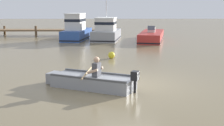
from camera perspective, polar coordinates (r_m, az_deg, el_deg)
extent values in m
plane|color=#7A6B4C|center=(11.66, 3.66, -3.93)|extent=(120.00, 120.00, 0.00)
cube|color=brown|center=(31.39, -14.31, 6.24)|extent=(15.40, 1.50, 0.16)
cylinder|color=brown|center=(33.11, -20.20, 5.99)|extent=(0.24, 0.24, 0.96)
cylinder|color=brown|center=(30.72, -14.61, 6.05)|extent=(0.24, 0.24, 1.04)
cylinder|color=brown|center=(30.05, -7.81, 6.25)|extent=(0.24, 0.24, 1.09)
cylinder|color=brown|center=(29.81, -0.79, 6.37)|extent=(0.24, 0.24, 1.15)
cube|color=gray|center=(10.97, -3.70, -3.70)|extent=(3.28, 2.28, 0.44)
cube|color=gray|center=(11.84, -11.17, -2.79)|extent=(0.61, 0.72, 0.42)
cube|color=#4D4E51|center=(10.47, -5.00, -3.03)|extent=(2.80, 1.32, 0.08)
cube|color=#4D4E51|center=(11.35, -2.54, -1.89)|extent=(2.80, 1.32, 0.08)
cube|color=#A0A2A8|center=(10.88, -3.25, -2.84)|extent=(0.67, 1.04, 0.06)
cylinder|color=black|center=(10.32, 4.48, -4.37)|extent=(0.13, 0.13, 0.54)
cube|color=black|center=(10.24, 4.51, -2.48)|extent=(0.33, 0.35, 0.32)
cube|color=#4C4C51|center=(10.79, -3.03, -1.32)|extent=(0.34, 0.40, 0.52)
sphere|color=tan|center=(10.71, -3.05, 0.66)|extent=(0.22, 0.22, 0.22)
cylinder|color=tan|center=(10.62, -3.80, -1.64)|extent=(0.42, 0.26, 0.23)
cylinder|color=tan|center=(11.01, -2.74, -1.18)|extent=(0.42, 0.26, 0.23)
cylinder|color=tan|center=(11.19, -4.96, -1.95)|extent=(0.28, 1.99, 0.06)
cube|color=#2D519E|center=(26.98, -6.83, 5.54)|extent=(2.47, 5.38, 0.91)
cube|color=black|center=(27.01, -6.82, 4.92)|extent=(2.51, 5.43, 0.10)
cube|color=silver|center=(26.45, -7.15, 7.93)|extent=(1.65, 2.35, 1.40)
cube|color=black|center=(26.44, -7.16, 8.31)|extent=(1.68, 2.39, 0.24)
cube|color=white|center=(26.42, -7.19, 9.53)|extent=(1.73, 2.47, 0.08)
cube|color=gray|center=(26.31, -1.06, 5.46)|extent=(2.74, 4.80, 0.89)
cube|color=black|center=(26.34, -1.06, 4.83)|extent=(2.79, 4.84, 0.10)
cube|color=silver|center=(25.83, -1.21, 7.53)|extent=(1.89, 2.13, 1.06)
cube|color=black|center=(25.83, -1.21, 7.82)|extent=(1.93, 2.16, 0.24)
cube|color=white|center=(25.80, -1.22, 8.79)|extent=(1.99, 2.23, 0.08)
cylinder|color=silver|center=(26.09, -1.11, 9.35)|extent=(0.10, 0.10, 2.68)
cube|color=#B72D28|center=(26.25, 7.75, 5.21)|extent=(3.21, 6.77, 0.77)
cube|color=black|center=(26.28, 7.74, 4.67)|extent=(3.26, 6.82, 0.10)
cube|color=silver|center=(25.71, 7.70, 6.45)|extent=(0.73, 0.63, 0.44)
cube|color=slate|center=(25.44, 7.66, 6.80)|extent=(0.62, 0.18, 0.36)
sphere|color=yellow|center=(16.99, -0.11, 1.53)|extent=(0.40, 0.40, 0.40)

